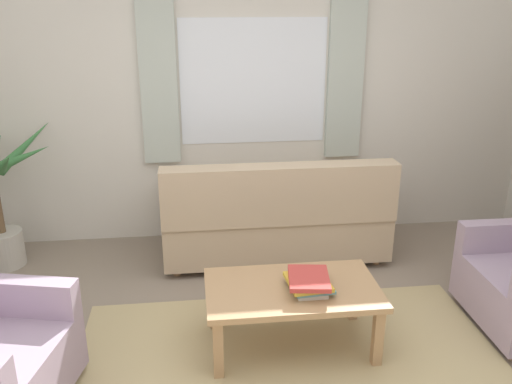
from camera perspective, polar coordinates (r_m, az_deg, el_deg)
name	(u,v)px	position (r m, az deg, el deg)	size (l,w,h in m)	color
ground_plane	(295,378)	(3.50, 4.12, -18.82)	(6.24, 6.24, 0.00)	gray
wall_back	(253,98)	(5.04, -0.36, 9.81)	(5.32, 0.12, 2.60)	silver
window_with_curtains	(254,82)	(4.93, -0.25, 11.36)	(1.98, 0.07, 1.40)	white
area_rug	(295,378)	(3.49, 4.12, -18.74)	(2.69, 1.92, 0.01)	tan
couch	(275,218)	(4.71, 2.00, -2.76)	(1.90, 0.82, 0.92)	tan
coffee_table	(292,295)	(3.55, 3.79, -10.64)	(1.10, 0.64, 0.44)	#A87F56
book_stack_on_table	(309,282)	(3.47, 5.56, -9.34)	(0.29, 0.35, 0.10)	beige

